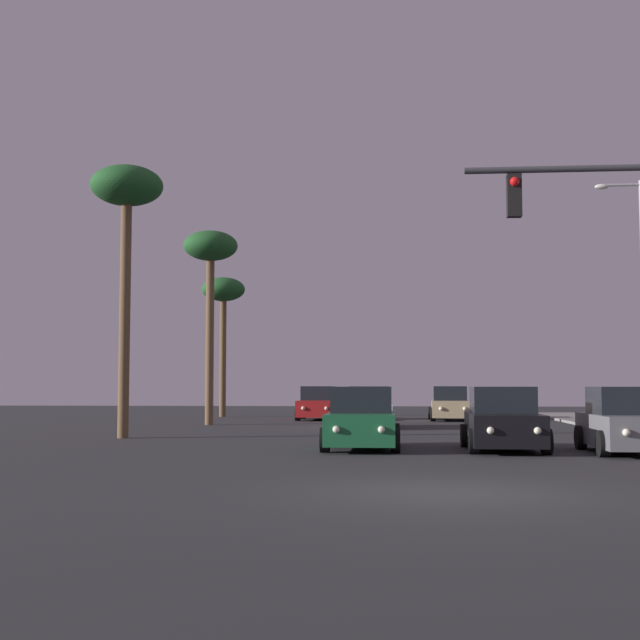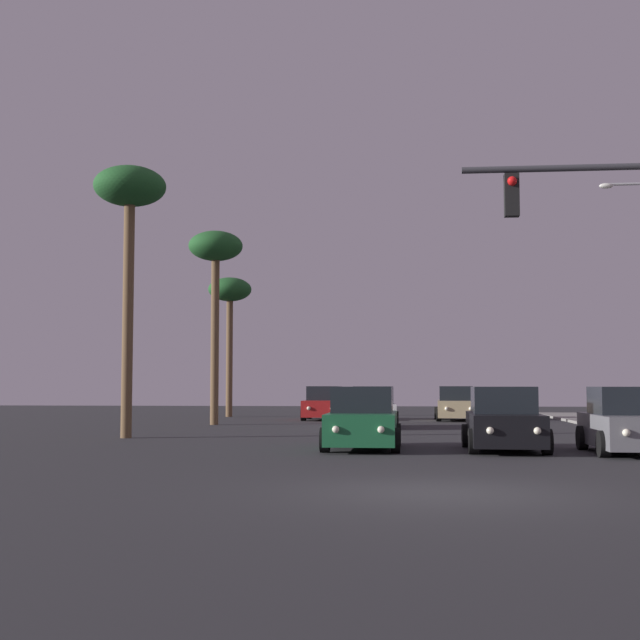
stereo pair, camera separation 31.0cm
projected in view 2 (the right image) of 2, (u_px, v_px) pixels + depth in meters
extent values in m
plane|color=#28282B|center=(441.00, 493.00, 14.22)|extent=(120.00, 120.00, 0.00)
cube|color=#195933|center=(363.00, 428.00, 23.99)|extent=(1.81, 4.20, 0.80)
cube|color=black|center=(363.00, 400.00, 24.19)|extent=(1.60, 2.00, 0.70)
cylinder|color=black|center=(325.00, 440.00, 22.76)|extent=(0.24, 0.64, 0.64)
cylinder|color=black|center=(395.00, 440.00, 22.59)|extent=(0.24, 0.64, 0.64)
cylinder|color=black|center=(333.00, 434.00, 25.35)|extent=(0.24, 0.64, 0.64)
cylinder|color=black|center=(397.00, 435.00, 25.17)|extent=(0.24, 0.64, 0.64)
sphere|color=#F2EACC|center=(336.00, 429.00, 21.94)|extent=(0.18, 0.18, 0.18)
sphere|color=#F2EACC|center=(381.00, 430.00, 21.83)|extent=(0.18, 0.18, 0.18)
cube|color=slate|center=(629.00, 430.00, 22.39)|extent=(1.85, 4.22, 0.80)
cube|color=black|center=(626.00, 400.00, 22.60)|extent=(1.62, 2.02, 0.70)
cylinder|color=black|center=(604.00, 444.00, 21.17)|extent=(0.24, 0.64, 0.64)
cylinder|color=black|center=(582.00, 438.00, 23.76)|extent=(0.24, 0.64, 0.64)
sphere|color=#F2EACC|center=(626.00, 433.00, 20.35)|extent=(0.18, 0.18, 0.18)
cube|color=tan|center=(456.00, 409.00, 43.80)|extent=(1.94, 4.26, 0.80)
cube|color=black|center=(456.00, 393.00, 44.00)|extent=(1.67, 2.05, 0.70)
cylinder|color=black|center=(439.00, 415.00, 42.57)|extent=(0.24, 0.64, 0.64)
cylinder|color=black|center=(477.00, 415.00, 42.40)|extent=(0.24, 0.64, 0.64)
cylinder|color=black|center=(437.00, 413.00, 45.16)|extent=(0.24, 0.64, 0.64)
cylinder|color=black|center=(473.00, 413.00, 44.98)|extent=(0.24, 0.64, 0.64)
sphere|color=#F2EACC|center=(447.00, 409.00, 41.75)|extent=(0.18, 0.18, 0.18)
sphere|color=#F2EACC|center=(471.00, 409.00, 41.64)|extent=(0.18, 0.18, 0.18)
cube|color=silver|center=(373.00, 413.00, 36.15)|extent=(1.96, 4.27, 0.80)
cube|color=black|center=(373.00, 395.00, 36.36)|extent=(1.68, 2.06, 0.70)
cylinder|color=black|center=(349.00, 421.00, 34.93)|extent=(0.24, 0.64, 0.64)
cylinder|color=black|center=(395.00, 421.00, 34.75)|extent=(0.24, 0.64, 0.64)
cylinder|color=black|center=(353.00, 419.00, 37.51)|extent=(0.24, 0.64, 0.64)
cylinder|color=black|center=(396.00, 419.00, 37.34)|extent=(0.24, 0.64, 0.64)
sphere|color=#F2EACC|center=(356.00, 414.00, 34.11)|extent=(0.18, 0.18, 0.18)
sphere|color=#F2EACC|center=(386.00, 414.00, 34.00)|extent=(0.18, 0.18, 0.18)
cube|color=black|center=(504.00, 429.00, 23.39)|extent=(1.89, 4.24, 0.80)
cube|color=black|center=(503.00, 400.00, 23.60)|extent=(1.64, 2.03, 0.70)
cylinder|color=black|center=(473.00, 441.00, 22.17)|extent=(0.24, 0.64, 0.64)
cylinder|color=black|center=(547.00, 442.00, 21.99)|extent=(0.24, 0.64, 0.64)
cylinder|color=black|center=(466.00, 436.00, 24.75)|extent=(0.24, 0.64, 0.64)
cylinder|color=black|center=(532.00, 436.00, 24.58)|extent=(0.24, 0.64, 0.64)
sphere|color=#F2EACC|center=(490.00, 431.00, 21.35)|extent=(0.18, 0.18, 0.18)
sphere|color=#F2EACC|center=(537.00, 431.00, 21.24)|extent=(0.18, 0.18, 0.18)
cube|color=maroon|center=(324.00, 408.00, 44.63)|extent=(1.90, 4.24, 0.80)
cube|color=black|center=(325.00, 393.00, 44.84)|extent=(1.65, 2.04, 0.70)
cylinder|color=black|center=(304.00, 414.00, 43.41)|extent=(0.24, 0.64, 0.64)
cylinder|color=black|center=(340.00, 414.00, 43.23)|extent=(0.24, 0.64, 0.64)
cylinder|color=black|center=(309.00, 413.00, 45.99)|extent=(0.24, 0.64, 0.64)
cylinder|color=black|center=(344.00, 413.00, 45.82)|extent=(0.24, 0.64, 0.64)
sphere|color=#F2EACC|center=(309.00, 408.00, 42.59)|extent=(0.18, 0.18, 0.18)
sphere|color=#F2EACC|center=(332.00, 408.00, 42.48)|extent=(0.18, 0.18, 0.18)
cylinder|color=#38383D|center=(629.00, 167.00, 18.37)|extent=(6.84, 0.14, 0.14)
cube|color=black|center=(512.00, 195.00, 18.56)|extent=(0.30, 0.24, 0.90)
sphere|color=red|center=(512.00, 181.00, 18.44)|extent=(0.20, 0.20, 0.20)
cylinder|color=#99999E|center=(626.00, 184.00, 32.11)|extent=(1.40, 0.10, 0.10)
ellipsoid|color=silver|center=(606.00, 186.00, 32.18)|extent=(0.50, 0.24, 0.20)
cylinder|color=brown|center=(128.00, 318.00, 29.35)|extent=(0.36, 0.36, 7.87)
ellipsoid|color=#1E5123|center=(130.00, 186.00, 29.67)|extent=(2.40, 2.40, 1.32)
cylinder|color=brown|center=(215.00, 340.00, 39.18)|extent=(0.36, 0.36, 7.42)
ellipsoid|color=#1E5123|center=(216.00, 246.00, 39.49)|extent=(2.40, 2.40, 1.32)
cylinder|color=brown|center=(229.00, 357.00, 49.21)|extent=(0.36, 0.36, 6.57)
ellipsoid|color=#1E5123|center=(230.00, 289.00, 49.49)|extent=(2.40, 2.40, 1.32)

